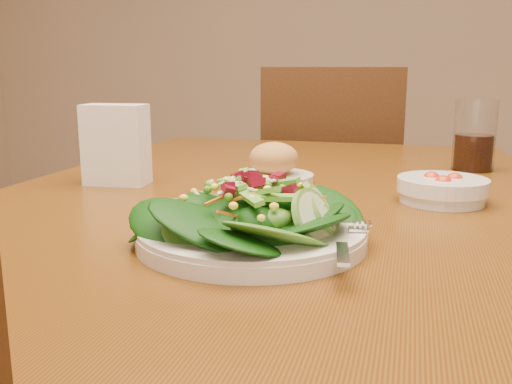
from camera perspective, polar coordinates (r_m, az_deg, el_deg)
dining_table at (r=0.96m, az=0.93°, el=-6.20°), size 0.90×1.40×0.75m
chair_far at (r=1.89m, az=7.34°, el=-1.46°), size 0.49×0.50×0.96m
salad_plate at (r=0.66m, az=0.33°, el=-2.85°), size 0.27×0.27×0.08m
bread_plate at (r=1.03m, az=1.78°, el=2.65°), size 0.14×0.14×0.07m
tomato_bowl at (r=0.92m, az=18.13°, el=0.26°), size 0.14×0.14×0.04m
drinking_glass at (r=1.23m, az=20.98°, el=4.89°), size 0.08×0.08×0.14m
napkin_holder at (r=1.03m, az=-13.83°, el=4.84°), size 0.11×0.07×0.14m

